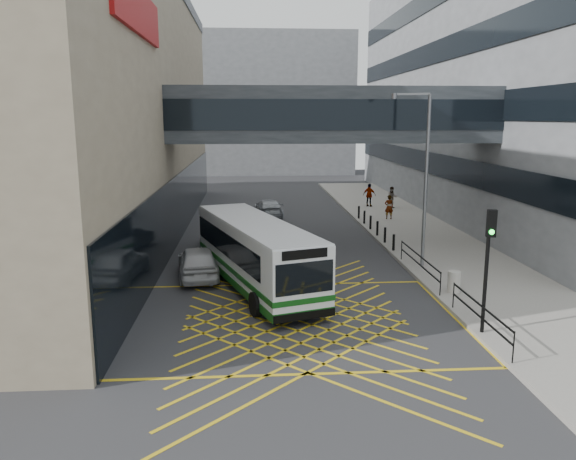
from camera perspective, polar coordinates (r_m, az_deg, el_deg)
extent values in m
plane|color=#333335|center=(21.07, 0.75, -9.11)|extent=(120.00, 120.00, 0.00)
cube|color=black|center=(36.33, -10.75, 2.68)|extent=(0.10, 41.50, 4.00)
cube|color=#A00F10|center=(24.40, -15.00, 20.74)|extent=(0.18, 9.00, 1.80)
cube|color=slate|center=(50.70, 27.21, 13.14)|extent=(24.00, 44.00, 20.00)
cube|color=black|center=(45.86, 13.42, 6.86)|extent=(0.10, 43.50, 1.60)
cube|color=black|center=(45.74, 13.65, 11.86)|extent=(0.10, 43.50, 1.60)
cube|color=black|center=(45.96, 13.90, 16.85)|extent=(0.10, 43.50, 1.60)
cube|color=black|center=(46.54, 14.15, 21.75)|extent=(0.10, 43.50, 1.60)
cube|color=slate|center=(79.69, -4.29, 12.53)|extent=(28.00, 16.00, 18.00)
cube|color=#32373C|center=(32.00, 4.47, 11.58)|extent=(20.00, 4.00, 3.00)
cube|color=black|center=(30.01, 5.04, 11.58)|extent=(19.50, 0.06, 1.60)
cube|color=black|center=(34.00, 3.97, 11.57)|extent=(19.50, 0.06, 1.60)
cube|color=gray|center=(36.99, 12.85, -0.28)|extent=(6.00, 54.00, 0.16)
cube|color=gold|center=(21.07, 0.75, -9.10)|extent=(12.00, 9.00, 0.01)
cube|color=white|center=(24.47, -3.30, -2.23)|extent=(5.58, 10.73, 2.58)
cube|color=#0F4B13|center=(24.76, -3.27, -4.77)|extent=(5.62, 10.78, 0.32)
cube|color=#0F4B13|center=(24.63, -3.29, -3.64)|extent=(5.64, 10.78, 0.21)
cube|color=black|center=(24.92, -3.74, -1.20)|extent=(5.21, 9.48, 1.00)
cube|color=black|center=(19.70, 1.68, -4.88)|extent=(2.11, 0.76, 1.15)
cube|color=black|center=(19.45, 1.72, -2.47)|extent=(1.65, 0.60, 0.33)
cube|color=white|center=(24.20, -3.34, 0.76)|extent=(5.53, 10.63, 0.10)
cube|color=black|center=(20.11, 1.68, -8.69)|extent=(2.30, 0.84, 0.29)
cube|color=black|center=(29.62, -6.60, -2.16)|extent=(2.30, 0.84, 0.29)
cylinder|color=black|center=(21.29, -3.31, -7.55)|extent=(0.55, 0.99, 0.96)
cylinder|color=black|center=(22.14, 2.63, -6.78)|extent=(0.55, 0.99, 0.96)
cylinder|color=black|center=(27.26, -7.77, -3.38)|extent=(0.55, 0.99, 0.96)
cylinder|color=black|center=(27.93, -2.99, -2.93)|extent=(0.55, 0.99, 0.96)
imported|color=silver|center=(26.54, -9.13, -3.17)|extent=(2.63, 5.08, 1.55)
imported|color=#242228|center=(32.22, -6.83, -0.73)|extent=(2.70, 4.48, 1.31)
imported|color=#9CA0A5|center=(42.36, -1.99, 2.31)|extent=(2.30, 4.65, 1.40)
cylinder|color=black|center=(20.07, 19.42, -4.92)|extent=(0.15, 0.15, 3.62)
cube|color=black|center=(19.40, 19.97, 0.64)|extent=(0.33, 0.24, 0.91)
sphere|color=#19E533|center=(19.34, 19.99, -0.19)|extent=(0.20, 0.20, 0.17)
cylinder|color=slate|center=(27.95, 13.84, 4.75)|extent=(0.21, 0.21, 8.29)
cube|color=slate|center=(27.84, 12.50, 13.34)|extent=(1.60, 0.66, 0.10)
cylinder|color=slate|center=(27.90, 10.75, 13.23)|extent=(0.37, 0.37, 0.26)
cylinder|color=#ADA89E|center=(24.57, 16.50, -5.07)|extent=(0.53, 0.53, 0.92)
cube|color=black|center=(20.30, 18.97, -7.25)|extent=(0.05, 5.00, 0.05)
cube|color=black|center=(20.42, 18.90, -8.31)|extent=(0.05, 5.00, 0.05)
cube|color=black|center=(26.61, 13.19, -2.54)|extent=(0.05, 6.00, 0.05)
cube|color=black|center=(26.71, 13.15, -3.37)|extent=(0.05, 6.00, 0.05)
cylinder|color=black|center=(18.32, 21.93, -11.00)|extent=(0.04, 0.04, 1.00)
cylinder|color=black|center=(22.64, 16.46, -6.36)|extent=(0.04, 0.04, 1.00)
cylinder|color=black|center=(23.98, 15.23, -5.29)|extent=(0.04, 0.04, 1.00)
cylinder|color=black|center=(29.52, 11.46, -2.00)|extent=(0.04, 0.04, 1.00)
cylinder|color=black|center=(31.43, 10.68, -1.24)|extent=(0.14, 0.14, 0.90)
cylinder|color=black|center=(33.33, 9.83, -0.50)|extent=(0.14, 0.14, 0.90)
cylinder|color=black|center=(35.23, 9.07, 0.17)|extent=(0.14, 0.14, 0.90)
cylinder|color=black|center=(37.15, 8.38, 0.77)|extent=(0.14, 0.14, 0.90)
cylinder|color=black|center=(39.07, 7.77, 1.31)|extent=(0.14, 0.14, 0.90)
cylinder|color=black|center=(41.01, 7.21, 1.80)|extent=(0.14, 0.14, 0.90)
imported|color=gray|center=(41.03, 10.22, 2.31)|extent=(0.72, 0.53, 1.73)
imported|color=gray|center=(46.15, 10.52, 3.27)|extent=(0.85, 0.51, 1.70)
imported|color=gray|center=(46.59, 8.27, 3.52)|extent=(1.22, 1.04, 1.87)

